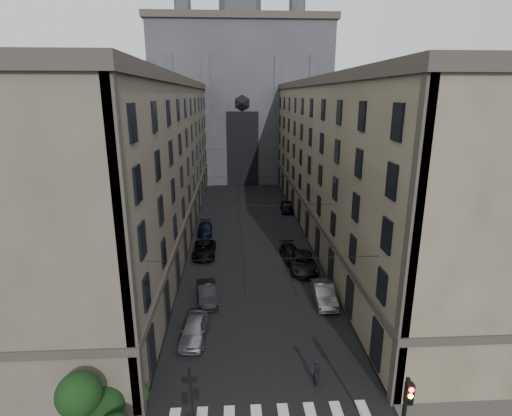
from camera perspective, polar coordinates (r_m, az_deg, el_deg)
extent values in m
cube|color=#383533|center=(51.76, -12.78, -3.61)|extent=(7.00, 80.00, 0.15)
cube|color=#383533|center=(52.49, 10.48, -3.20)|extent=(7.00, 80.00, 0.15)
cube|color=#4F463C|center=(50.18, -16.80, 6.04)|extent=(13.00, 60.00, 18.00)
cube|color=#38332D|center=(49.56, -17.70, 16.79)|extent=(13.60, 60.60, 0.90)
cube|color=#38332D|center=(51.17, -16.38, 0.74)|extent=(13.40, 60.30, 0.50)
cube|color=brown|center=(51.15, 14.27, 6.40)|extent=(13.00, 60.00, 18.00)
cube|color=#38332D|center=(50.54, 15.02, 16.96)|extent=(13.60, 60.60, 0.90)
cube|color=#38332D|center=(52.11, 13.92, 1.19)|extent=(13.40, 60.30, 0.50)
cube|color=#2D2D33|center=(87.19, -2.16, 14.56)|extent=(34.00, 22.00, 30.00)
cube|color=#38332D|center=(88.20, -2.27, 24.67)|extent=(35.00, 23.00, 1.20)
cube|color=black|center=(76.77, -1.92, 8.39)|extent=(6.00, 0.30, 14.00)
cube|color=black|center=(20.05, 21.02, -23.50)|extent=(0.34, 0.30, 1.00)
cylinder|color=#FF0C07|center=(19.75, 21.32, -23.06)|extent=(0.22, 0.05, 0.22)
cylinder|color=orange|center=(19.94, 21.22, -23.78)|extent=(0.22, 0.05, 0.22)
cylinder|color=black|center=(20.14, 21.12, -24.49)|extent=(0.22, 0.05, 0.22)
sphere|color=black|center=(24.94, -20.71, -24.76)|extent=(2.00, 2.00, 2.00)
sphere|color=black|center=(25.51, -16.65, -24.15)|extent=(1.40, 1.40, 1.40)
sphere|color=black|center=(23.09, -23.99, -23.15)|extent=(2.20, 2.20, 2.20)
cylinder|color=black|center=(24.16, 1.28, -7.26)|extent=(14.00, 0.03, 0.03)
cylinder|color=black|center=(35.48, -0.24, 0.36)|extent=(14.00, 0.03, 0.03)
cylinder|color=black|center=(48.12, -1.06, 4.50)|extent=(14.00, 0.03, 0.03)
cylinder|color=black|center=(60.91, -1.55, 6.91)|extent=(14.00, 0.03, 0.03)
cylinder|color=black|center=(72.79, -1.85, 8.37)|extent=(14.00, 0.03, 0.03)
cylinder|color=black|center=(49.15, -2.63, 4.25)|extent=(0.03, 60.00, 0.03)
cylinder|color=black|center=(49.25, 0.41, 4.29)|extent=(0.03, 60.00, 0.03)
imported|color=gray|center=(30.26, -8.85, -16.79)|extent=(2.09, 4.55, 1.51)
imported|color=black|center=(34.93, -6.98, -11.99)|extent=(2.09, 4.60, 1.46)
imported|color=black|center=(44.07, -7.41, -5.93)|extent=(2.40, 5.18, 1.44)
imported|color=black|center=(50.95, -7.29, -2.97)|extent=(1.96, 4.50, 1.29)
imported|color=slate|center=(34.97, 9.66, -11.99)|extent=(1.79, 4.77, 1.56)
imported|color=black|center=(40.68, 6.62, -7.69)|extent=(2.70, 5.76, 1.59)
imported|color=black|center=(43.09, 5.01, -6.44)|extent=(2.28, 4.77, 1.34)
imported|color=black|center=(60.31, 4.47, 0.24)|extent=(2.03, 4.68, 1.57)
imported|color=black|center=(26.21, 8.63, -22.13)|extent=(0.55, 0.74, 1.85)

